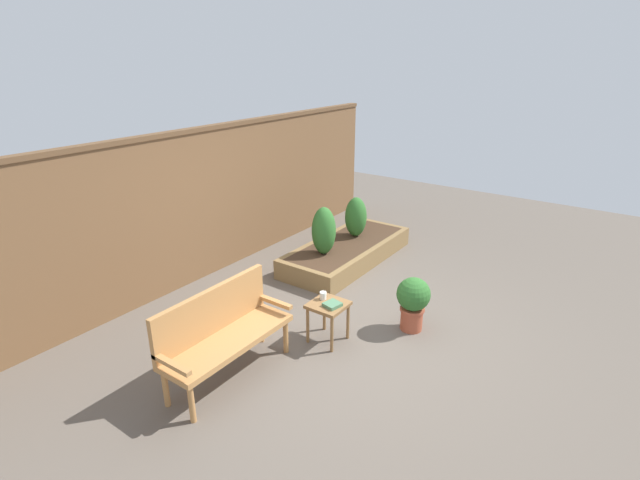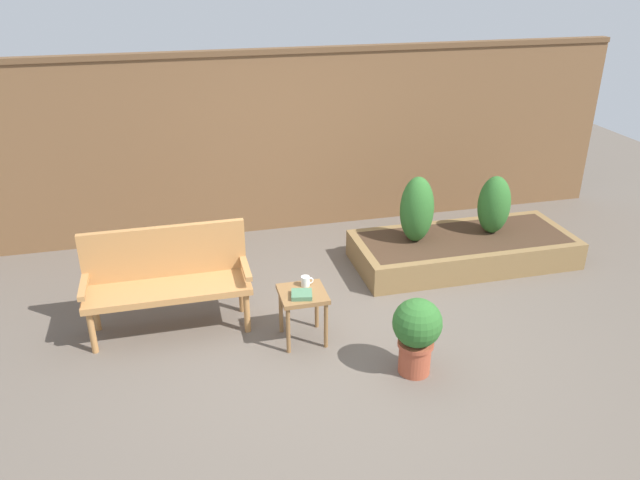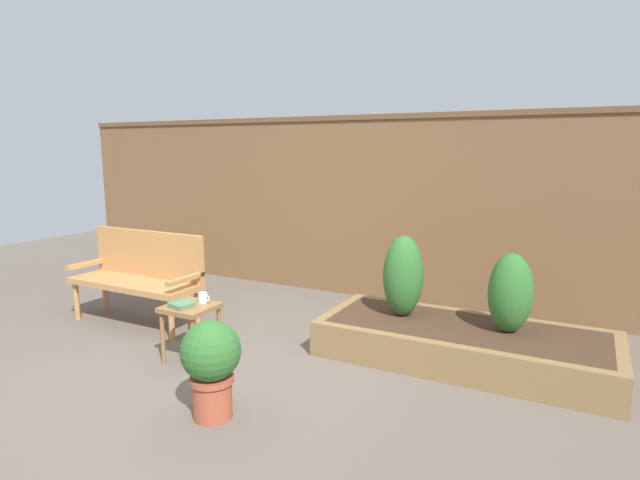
{
  "view_description": "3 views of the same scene",
  "coord_description": "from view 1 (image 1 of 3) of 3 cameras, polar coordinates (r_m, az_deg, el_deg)",
  "views": [
    {
      "loc": [
        -4.21,
        -2.55,
        3.1
      ],
      "look_at": [
        0.44,
        0.76,
        0.85
      ],
      "focal_mm": 26.82,
      "sensor_mm": 36.0,
      "label": 1
    },
    {
      "loc": [
        -1.29,
        -4.4,
        3.13
      ],
      "look_at": [
        -0.0,
        0.71,
        0.67
      ],
      "focal_mm": 34.73,
      "sensor_mm": 36.0,
      "label": 2
    },
    {
      "loc": [
        2.59,
        -3.07,
        1.77
      ],
      "look_at": [
        0.45,
        1.01,
        0.96
      ],
      "focal_mm": 28.98,
      "sensor_mm": 36.0,
      "label": 3
    }
  ],
  "objects": [
    {
      "name": "ground_plane",
      "position": [
        5.81,
        3.62,
        -10.79
      ],
      "size": [
        14.0,
        14.0,
        0.0
      ],
      "primitive_type": "plane",
      "color": "#60564C"
    },
    {
      "name": "cup_on_table",
      "position": [
        5.47,
        0.39,
        -6.63
      ],
      "size": [
        0.11,
        0.08,
        0.09
      ],
      "color": "white",
      "rests_on": "side_table"
    },
    {
      "name": "raised_planter_bed",
      "position": [
        7.6,
        3.22,
        -1.38
      ],
      "size": [
        2.4,
        1.0,
        0.3
      ],
      "color": "olive",
      "rests_on": "ground_plane"
    },
    {
      "name": "shrub_far_corner",
      "position": [
        7.73,
        4.3,
        2.77
      ],
      "size": [
        0.35,
        0.35,
        0.65
      ],
      "color": "brown",
      "rests_on": "raised_planter_bed"
    },
    {
      "name": "side_table",
      "position": [
        5.44,
        0.97,
        -8.33
      ],
      "size": [
        0.4,
        0.4,
        0.48
      ],
      "color": "olive",
      "rests_on": "ground_plane"
    },
    {
      "name": "potted_boxwood",
      "position": [
        5.76,
        11.04,
        -7.04
      ],
      "size": [
        0.4,
        0.4,
        0.67
      ],
      "color": "#A84C33",
      "rests_on": "ground_plane"
    },
    {
      "name": "shrub_near_bench",
      "position": [
        7.01,
        0.45,
        1.11
      ],
      "size": [
        0.36,
        0.36,
        0.72
      ],
      "color": "brown",
      "rests_on": "raised_planter_bed"
    },
    {
      "name": "fence_back",
      "position": [
        6.94,
        -14.71,
        3.96
      ],
      "size": [
        8.4,
        0.14,
        2.16
      ],
      "color": "brown",
      "rests_on": "ground_plane"
    },
    {
      "name": "garden_bench",
      "position": [
        4.94,
        -11.68,
        -10.21
      ],
      "size": [
        1.44,
        0.48,
        0.94
      ],
      "color": "#B77F47",
      "rests_on": "ground_plane"
    },
    {
      "name": "book_on_table",
      "position": [
        5.34,
        1.48,
        -7.71
      ],
      "size": [
        0.2,
        0.19,
        0.04
      ],
      "primitive_type": "cube",
      "rotation": [
        0.0,
        0.0,
        -0.2
      ],
      "color": "#4C7A56",
      "rests_on": "side_table"
    }
  ]
}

